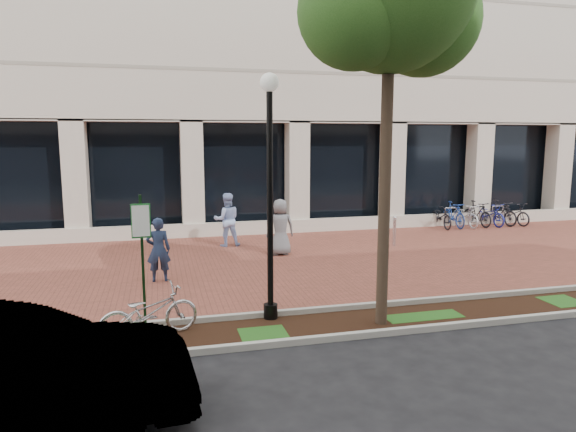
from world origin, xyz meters
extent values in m
plane|color=black|center=(0.00, 0.00, 0.00)|extent=(120.00, 120.00, 0.00)
cube|color=brown|center=(0.00, 0.00, 0.01)|extent=(40.00, 9.00, 0.01)
cube|color=black|center=(0.00, -5.25, 0.01)|extent=(40.00, 1.50, 0.01)
cube|color=#A7A69D|center=(0.00, -4.50, 0.06)|extent=(40.00, 0.12, 0.12)
cube|color=#A7A69D|center=(0.00, -6.00, 0.06)|extent=(40.00, 0.12, 0.12)
cube|color=black|center=(0.00, 5.60, 2.10)|extent=(40.00, 0.15, 4.20)
cube|color=beige|center=(0.00, 4.50, 0.25)|extent=(40.00, 0.25, 0.50)
cube|color=beige|center=(0.00, 4.90, 2.10)|extent=(0.80, 0.80, 4.20)
cube|color=#123315|center=(-3.55, -4.83, 1.29)|extent=(0.05, 0.05, 2.59)
cube|color=#1A6B28|center=(-3.55, -4.86, 2.12)|extent=(0.34, 0.02, 0.62)
cube|color=white|center=(-3.55, -4.88, 2.12)|extent=(0.30, 0.01, 0.56)
cylinder|color=black|center=(-1.14, -4.60, 0.15)|extent=(0.28, 0.28, 0.30)
cylinder|color=black|center=(-1.14, -4.60, 2.23)|extent=(0.12, 0.12, 4.47)
sphere|color=silver|center=(-1.14, -4.60, 4.61)|extent=(0.36, 0.36, 0.36)
cylinder|color=#473529|center=(0.89, -5.41, 2.36)|extent=(0.22, 0.22, 4.72)
sphere|color=#235219|center=(1.73, -5.11, 5.79)|extent=(2.12, 2.12, 2.12)
sphere|color=#235219|center=(0.13, -5.64, 5.71)|extent=(1.97, 1.97, 1.97)
imported|color=silver|center=(-3.47, -5.04, 0.48)|extent=(1.92, 1.16, 0.95)
imported|color=#1C2946|center=(-3.28, -1.27, 0.82)|extent=(0.60, 0.40, 1.63)
imported|color=#97AFE2|center=(-1.05, 2.62, 0.90)|extent=(0.87, 0.68, 1.79)
imported|color=slate|center=(0.37, 0.88, 0.88)|extent=(0.86, 0.57, 1.75)
cylinder|color=silver|center=(4.37, 1.21, 0.46)|extent=(0.11, 0.11, 0.92)
sphere|color=silver|center=(4.37, 1.21, 0.97)|extent=(0.12, 0.12, 0.12)
imported|color=black|center=(7.81, 4.06, 0.47)|extent=(0.77, 1.83, 0.94)
imported|color=#21439B|center=(8.36, 4.06, 0.52)|extent=(0.55, 1.75, 1.04)
imported|color=silver|center=(8.91, 4.06, 0.47)|extent=(0.66, 1.80, 0.94)
imported|color=black|center=(9.46, 4.06, 0.52)|extent=(0.61, 1.76, 1.04)
imported|color=#212999|center=(10.01, 4.06, 0.47)|extent=(0.84, 1.85, 0.94)
imported|color=black|center=(10.56, 4.06, 0.52)|extent=(0.79, 1.79, 1.04)
imported|color=black|center=(11.11, 4.06, 0.47)|extent=(1.01, 1.88, 0.94)
cylinder|color=silver|center=(9.46, 4.06, 0.40)|extent=(0.04, 0.04, 0.80)
imported|color=silver|center=(-5.09, -7.76, 0.74)|extent=(4.57, 1.84, 1.48)
camera|label=1|loc=(-3.23, -14.24, 3.57)|focal=32.00mm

